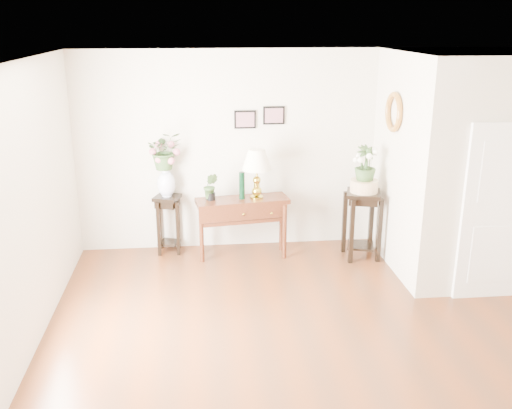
{
  "coord_description": "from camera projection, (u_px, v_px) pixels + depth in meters",
  "views": [
    {
      "loc": [
        -1.33,
        -5.07,
        3.16
      ],
      "look_at": [
        -0.65,
        1.3,
        1.08
      ],
      "focal_mm": 40.0,
      "sensor_mm": 36.0,
      "label": 1
    }
  ],
  "objects": [
    {
      "name": "table_lamp",
      "position": [
        257.0,
        174.0,
        7.67
      ],
      "size": [
        0.45,
        0.45,
        0.69
      ],
      "primitive_type": "cube",
      "rotation": [
        0.0,
        0.0,
        0.14
      ],
      "color": "#AD9A28",
      "rests_on": "console_table"
    },
    {
      "name": "ceramic_bowl",
      "position": [
        364.0,
        186.0,
        7.67
      ],
      "size": [
        0.43,
        0.43,
        0.17
      ],
      "primitive_type": "cylinder",
      "rotation": [
        0.0,
        0.0,
        0.16
      ],
      "color": "beige",
      "rests_on": "plant_stand_b"
    },
    {
      "name": "lily_arrangement",
      "position": [
        165.0,
        149.0,
        7.7
      ],
      "size": [
        0.54,
        0.49,
        0.52
      ],
      "primitive_type": "imported",
      "rotation": [
        0.0,
        0.0,
        0.2
      ],
      "color": "#325126",
      "rests_on": "porcelain_vase"
    },
    {
      "name": "floor",
      "position": [
        332.0,
        340.0,
        5.91
      ],
      "size": [
        6.0,
        5.5,
        0.02
      ],
      "primitive_type": "cube",
      "color": "#622E15",
      "rests_on": "ground"
    },
    {
      "name": "green_vase",
      "position": [
        242.0,
        187.0,
        7.71
      ],
      "size": [
        0.1,
        0.1,
        0.37
      ],
      "primitive_type": "cylinder",
      "rotation": [
        0.0,
        0.0,
        0.36
      ],
      "color": "black",
      "rests_on": "console_table"
    },
    {
      "name": "art_print_right",
      "position": [
        274.0,
        115.0,
        7.87
      ],
      "size": [
        0.3,
        0.02,
        0.25
      ],
      "primitive_type": "cube",
      "color": "black",
      "rests_on": "wall_back"
    },
    {
      "name": "narcissus",
      "position": [
        365.0,
        165.0,
        7.58
      ],
      "size": [
        0.37,
        0.37,
        0.51
      ],
      "primitive_type": "imported",
      "rotation": [
        0.0,
        0.0,
        0.39
      ],
      "color": "#325126",
      "rests_on": "ceramic_bowl"
    },
    {
      "name": "porcelain_vase",
      "position": [
        166.0,
        180.0,
        7.83
      ],
      "size": [
        0.33,
        0.33,
        0.43
      ],
      "primitive_type": null,
      "rotation": [
        0.0,
        0.0,
        0.43
      ],
      "color": "silver",
      "rests_on": "plant_stand_a"
    },
    {
      "name": "art_print_left",
      "position": [
        245.0,
        120.0,
        7.85
      ],
      "size": [
        0.3,
        0.02,
        0.25
      ],
      "primitive_type": "cube",
      "color": "black",
      "rests_on": "wall_back"
    },
    {
      "name": "ceiling",
      "position": [
        345.0,
        63.0,
        5.04
      ],
      "size": [
        6.0,
        5.5,
        0.02
      ],
      "primitive_type": "cube",
      "color": "white",
      "rests_on": "ground"
    },
    {
      "name": "wall_ornament",
      "position": [
        394.0,
        112.0,
        7.18
      ],
      "size": [
        0.07,
        0.51,
        0.51
      ],
      "primitive_type": "torus",
      "rotation": [
        0.0,
        1.57,
        0.0
      ],
      "color": "#A96727",
      "rests_on": "partition"
    },
    {
      "name": "plant_stand_b",
      "position": [
        362.0,
        225.0,
        7.84
      ],
      "size": [
        0.55,
        0.55,
        0.95
      ],
      "primitive_type": "cube",
      "rotation": [
        0.0,
        0.0,
        -0.29
      ],
      "color": "black",
      "rests_on": "floor"
    },
    {
      "name": "door",
      "position": [
        499.0,
        213.0,
        6.52
      ],
      "size": [
        0.9,
        0.05,
        2.1
      ],
      "primitive_type": "cube",
      "color": "white",
      "rests_on": "floor"
    },
    {
      "name": "wall_front",
      "position": [
        469.0,
        387.0,
        2.87
      ],
      "size": [
        6.0,
        0.02,
        2.8
      ],
      "primitive_type": "cube",
      "color": "beige",
      "rests_on": "ground"
    },
    {
      "name": "console_table",
      "position": [
        242.0,
        228.0,
        7.89
      ],
      "size": [
        1.3,
        0.58,
        0.84
      ],
      "primitive_type": "cube",
      "rotation": [
        0.0,
        0.0,
        0.13
      ],
      "color": "#351806",
      "rests_on": "floor"
    },
    {
      "name": "wall_left",
      "position": [
        14.0,
        223.0,
        5.17
      ],
      "size": [
        0.02,
        5.5,
        2.8
      ],
      "primitive_type": "cube",
      "color": "beige",
      "rests_on": "ground"
    },
    {
      "name": "partition",
      "position": [
        463.0,
        163.0,
        7.36
      ],
      "size": [
        1.8,
        1.95,
        2.8
      ],
      "primitive_type": "cube",
      "color": "beige",
      "rests_on": "floor"
    },
    {
      "name": "wall_back",
      "position": [
        291.0,
        150.0,
        8.07
      ],
      "size": [
        6.0,
        0.02,
        2.8
      ],
      "primitive_type": "cube",
      "color": "beige",
      "rests_on": "ground"
    },
    {
      "name": "plant_stand_a",
      "position": [
        168.0,
        224.0,
        8.03
      ],
      "size": [
        0.41,
        0.41,
        0.83
      ],
      "primitive_type": "cube",
      "rotation": [
        0.0,
        0.0,
        -0.34
      ],
      "color": "black",
      "rests_on": "floor"
    },
    {
      "name": "potted_plant",
      "position": [
        211.0,
        187.0,
        7.66
      ],
      "size": [
        0.23,
        0.2,
        0.36
      ],
      "primitive_type": "imported",
      "rotation": [
        0.0,
        0.0,
        -0.23
      ],
      "color": "#325126",
      "rests_on": "console_table"
    }
  ]
}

